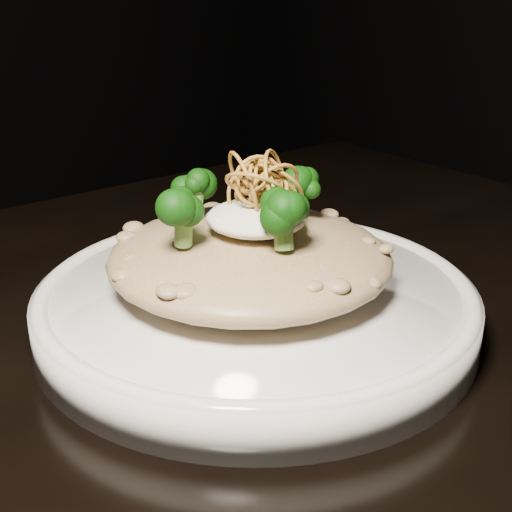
% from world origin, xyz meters
% --- Properties ---
extents(table, '(1.10, 0.80, 0.75)m').
position_xyz_m(table, '(0.00, 0.00, 0.67)').
color(table, black).
rests_on(table, ground).
extents(plate, '(0.30, 0.30, 0.03)m').
position_xyz_m(plate, '(0.09, 0.03, 0.77)').
color(plate, silver).
rests_on(plate, table).
extents(risotto, '(0.19, 0.19, 0.04)m').
position_xyz_m(risotto, '(0.09, 0.03, 0.80)').
color(risotto, brown).
rests_on(risotto, plate).
extents(broccoli, '(0.15, 0.15, 0.06)m').
position_xyz_m(broccoli, '(0.09, 0.03, 0.85)').
color(broccoli, black).
rests_on(broccoli, risotto).
extents(cheese, '(0.07, 0.07, 0.02)m').
position_xyz_m(cheese, '(0.09, 0.02, 0.83)').
color(cheese, white).
rests_on(cheese, risotto).
extents(shallots, '(0.06, 0.06, 0.04)m').
position_xyz_m(shallots, '(0.10, 0.02, 0.86)').
color(shallots, brown).
rests_on(shallots, cheese).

